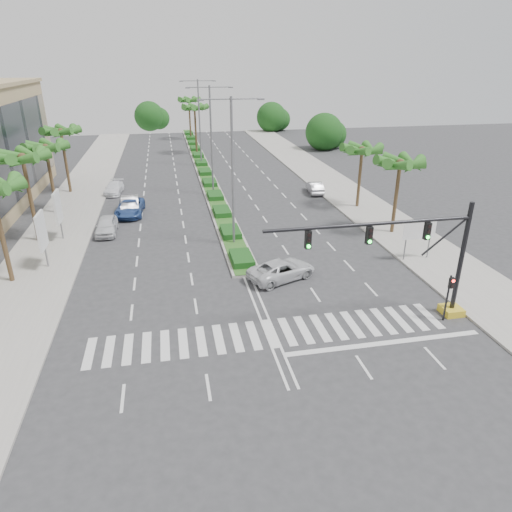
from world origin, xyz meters
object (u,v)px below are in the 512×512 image
(car_parked_b, at_px, (130,205))
(car_right, at_px, (315,187))
(car_parked_c, at_px, (130,207))
(car_parked_d, at_px, (114,188))
(car_crossing, at_px, (282,270))
(car_parked_a, at_px, (106,226))

(car_parked_b, xyz_separation_m, car_right, (20.90, 3.55, -0.13))
(car_parked_c, xyz_separation_m, car_right, (20.90, 4.18, -0.08))
(car_parked_d, xyz_separation_m, car_crossing, (13.76, -25.84, 0.05))
(car_parked_a, bearing_deg, car_parked_b, 73.92)
(car_parked_c, xyz_separation_m, car_parked_d, (-2.29, 8.59, -0.12))
(car_parked_c, xyz_separation_m, car_crossing, (11.47, -17.25, -0.07))
(car_parked_a, distance_m, car_parked_d, 13.77)
(car_parked_a, distance_m, car_right, 24.53)
(car_parked_c, distance_m, car_parked_d, 8.89)
(car_crossing, bearing_deg, car_right, -46.02)
(car_crossing, bearing_deg, car_parked_b, 10.40)
(car_parked_a, height_order, car_crossing, car_parked_a)
(car_parked_d, bearing_deg, car_crossing, -55.71)
(car_crossing, relative_size, car_right, 1.21)
(car_parked_c, height_order, car_parked_d, car_parked_c)
(car_parked_a, xyz_separation_m, car_parked_d, (-0.51, 13.76, -0.10))
(car_parked_d, height_order, car_right, car_right)
(car_parked_d, bearing_deg, car_parked_a, -81.61)
(car_parked_b, relative_size, car_parked_c, 0.90)
(car_parked_a, relative_size, car_parked_d, 0.98)
(car_parked_b, height_order, car_parked_c, car_parked_b)
(car_parked_d, relative_size, car_crossing, 0.89)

